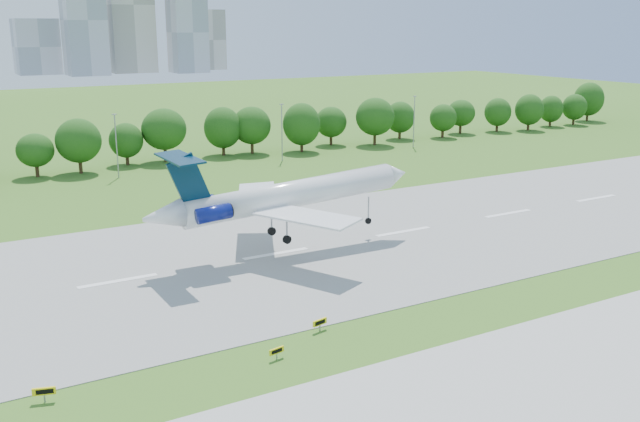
% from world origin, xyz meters
% --- Properties ---
extents(ground, '(600.00, 600.00, 0.00)m').
position_xyz_m(ground, '(0.00, 0.00, 0.00)').
color(ground, '#376219').
rests_on(ground, ground).
extents(runway, '(400.00, 45.00, 0.08)m').
position_xyz_m(runway, '(0.00, 25.00, 0.04)').
color(runway, gray).
rests_on(runway, ground).
extents(tree_line, '(288.40, 8.40, 10.40)m').
position_xyz_m(tree_line, '(0.00, 92.00, 6.19)').
color(tree_line, '#382314').
rests_on(tree_line, ground).
extents(light_poles, '(175.90, 0.25, 12.19)m').
position_xyz_m(light_poles, '(-2.50, 82.00, 6.34)').
color(light_poles, gray).
rests_on(light_poles, ground).
extents(skyline, '(127.00, 52.00, 80.00)m').
position_xyz_m(skyline, '(100.16, 390.61, 30.46)').
color(skyline, '#B2B2B7').
rests_on(skyline, ground).
extents(airliner, '(37.02, 27.03, 12.17)m').
position_xyz_m(airliner, '(20.62, 24.99, 7.57)').
color(airliner, white).
rests_on(airliner, ground).
extents(taxi_sign_left, '(1.73, 0.70, 1.23)m').
position_xyz_m(taxi_sign_left, '(-11.87, 1.02, 0.91)').
color(taxi_sign_left, gray).
rests_on(taxi_sign_left, ground).
extents(taxi_sign_centre, '(1.50, 0.44, 1.05)m').
position_xyz_m(taxi_sign_centre, '(6.94, -1.37, 0.77)').
color(taxi_sign_centre, gray).
rests_on(taxi_sign_centre, ground).
extents(taxi_sign_right, '(1.66, 0.55, 1.17)m').
position_xyz_m(taxi_sign_right, '(13.16, 1.91, 0.86)').
color(taxi_sign_right, gray).
rests_on(taxi_sign_right, ground).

